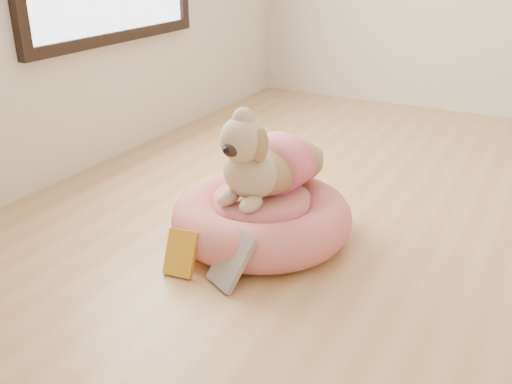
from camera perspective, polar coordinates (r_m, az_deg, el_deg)
The scene contains 5 objects.
floor at distance 2.37m, azimuth 19.45°, elevation -6.74°, with size 4.50×4.50×0.00m, color tan.
pet_bed at distance 2.39m, azimuth 0.57°, elevation -2.54°, with size 0.75×0.75×0.19m.
dog at distance 2.30m, azimuth 1.05°, elevation 4.57°, with size 0.38×0.55×0.40m, color olive, non-canonical shape.
book_yellow at distance 2.16m, azimuth -7.54°, elevation -6.07°, with size 0.11×0.02×0.17m, color yellow.
book_white at distance 2.08m, azimuth -2.45°, elevation -6.75°, with size 0.14×0.02×0.22m, color white.
Camera 1 is at (0.22, -2.06, 1.15)m, focal length 40.00 mm.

